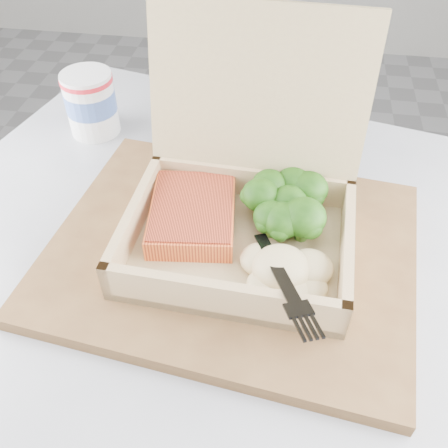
% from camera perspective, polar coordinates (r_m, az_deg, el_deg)
% --- Properties ---
extents(floor, '(4.00, 4.00, 0.00)m').
position_cam_1_polar(floor, '(1.26, -14.10, -21.18)').
color(floor, gray).
rests_on(floor, ground).
extents(cafe_table, '(0.88, 0.88, 0.71)m').
position_cam_1_polar(cafe_table, '(0.69, -2.16, -15.05)').
color(cafe_table, black).
rests_on(cafe_table, floor).
extents(serving_tray, '(0.43, 0.36, 0.02)m').
position_cam_1_polar(serving_tray, '(0.55, 0.87, -2.99)').
color(serving_tray, brown).
rests_on(serving_tray, cafe_table).
extents(takeout_container, '(0.25, 0.23, 0.22)m').
position_cam_1_polar(takeout_container, '(0.53, 2.35, 3.79)').
color(takeout_container, tan).
rests_on(takeout_container, serving_tray).
extents(salmon_fillet, '(0.10, 0.13, 0.02)m').
position_cam_1_polar(salmon_fillet, '(0.55, -3.59, 1.15)').
color(salmon_fillet, orange).
rests_on(salmon_fillet, takeout_container).
extents(broccoli_pile, '(0.11, 0.11, 0.04)m').
position_cam_1_polar(broccoli_pile, '(0.55, 7.35, 2.03)').
color(broccoli_pile, '#2D6516').
rests_on(broccoli_pile, takeout_container).
extents(mashed_potatoes, '(0.09, 0.08, 0.03)m').
position_cam_1_polar(mashed_potatoes, '(0.49, 6.56, -4.96)').
color(mashed_potatoes, '#D6BE8B').
rests_on(mashed_potatoes, takeout_container).
extents(plastic_fork, '(0.07, 0.16, 0.03)m').
position_cam_1_polar(plastic_fork, '(0.49, 5.24, -2.97)').
color(plastic_fork, black).
rests_on(plastic_fork, mashed_potatoes).
extents(paper_cup, '(0.07, 0.07, 0.09)m').
position_cam_1_polar(paper_cup, '(0.75, -15.00, 13.37)').
color(paper_cup, silver).
rests_on(paper_cup, cafe_table).
extents(receipt, '(0.12, 0.16, 0.00)m').
position_cam_1_polar(receipt, '(0.69, 8.10, 6.88)').
color(receipt, white).
rests_on(receipt, cafe_table).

